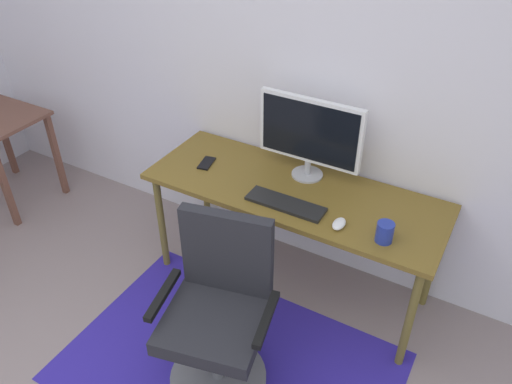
{
  "coord_description": "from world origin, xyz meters",
  "views": [
    {
      "loc": [
        1.18,
        -0.28,
        2.33
      ],
      "look_at": [
        0.13,
        1.57,
        0.82
      ],
      "focal_mm": 35.57,
      "sensor_mm": 36.0,
      "label": 1
    }
  ],
  "objects_px": {
    "monitor": "(310,133)",
    "office_chair": "(219,321)",
    "desk": "(293,199)",
    "coffee_cup": "(385,232)",
    "computer_mouse": "(339,224)",
    "keyboard": "(285,204)",
    "cell_phone": "(207,163)"
  },
  "relations": [
    {
      "from": "monitor",
      "to": "office_chair",
      "type": "distance_m",
      "value": 1.1
    },
    {
      "from": "desk",
      "to": "coffee_cup",
      "type": "height_order",
      "value": "coffee_cup"
    },
    {
      "from": "desk",
      "to": "office_chair",
      "type": "bearing_deg",
      "value": -90.99
    },
    {
      "from": "desk",
      "to": "monitor",
      "type": "relative_size",
      "value": 2.82
    },
    {
      "from": "desk",
      "to": "office_chair",
      "type": "xyz_separation_m",
      "value": [
        -0.01,
        -0.77,
        -0.25
      ]
    },
    {
      "from": "monitor",
      "to": "coffee_cup",
      "type": "xyz_separation_m",
      "value": [
        0.56,
        -0.34,
        -0.22
      ]
    },
    {
      "from": "desk",
      "to": "computer_mouse",
      "type": "distance_m",
      "value": 0.4
    },
    {
      "from": "keyboard",
      "to": "office_chair",
      "type": "relative_size",
      "value": 0.45
    },
    {
      "from": "computer_mouse",
      "to": "office_chair",
      "type": "distance_m",
      "value": 0.76
    },
    {
      "from": "coffee_cup",
      "to": "computer_mouse",
      "type": "bearing_deg",
      "value": -178.79
    },
    {
      "from": "monitor",
      "to": "office_chair",
      "type": "height_order",
      "value": "monitor"
    },
    {
      "from": "keyboard",
      "to": "computer_mouse",
      "type": "bearing_deg",
      "value": -5.09
    },
    {
      "from": "office_chair",
      "to": "coffee_cup",
      "type": "bearing_deg",
      "value": 32.68
    },
    {
      "from": "desk",
      "to": "keyboard",
      "type": "relative_size",
      "value": 3.92
    },
    {
      "from": "desk",
      "to": "computer_mouse",
      "type": "height_order",
      "value": "computer_mouse"
    },
    {
      "from": "computer_mouse",
      "to": "cell_phone",
      "type": "bearing_deg",
      "value": 169.79
    },
    {
      "from": "keyboard",
      "to": "coffee_cup",
      "type": "distance_m",
      "value": 0.54
    },
    {
      "from": "keyboard",
      "to": "cell_phone",
      "type": "bearing_deg",
      "value": 167.15
    },
    {
      "from": "coffee_cup",
      "to": "office_chair",
      "type": "distance_m",
      "value": 0.91
    },
    {
      "from": "computer_mouse",
      "to": "office_chair",
      "type": "xyz_separation_m",
      "value": [
        -0.35,
        -0.58,
        -0.34
      ]
    },
    {
      "from": "desk",
      "to": "office_chair",
      "type": "distance_m",
      "value": 0.81
    },
    {
      "from": "desk",
      "to": "cell_phone",
      "type": "distance_m",
      "value": 0.58
    },
    {
      "from": "desk",
      "to": "coffee_cup",
      "type": "bearing_deg",
      "value": -17.43
    },
    {
      "from": "monitor",
      "to": "cell_phone",
      "type": "xyz_separation_m",
      "value": [
        -0.57,
        -0.18,
        -0.27
      ]
    },
    {
      "from": "computer_mouse",
      "to": "office_chair",
      "type": "bearing_deg",
      "value": -121.13
    },
    {
      "from": "cell_phone",
      "to": "keyboard",
      "type": "bearing_deg",
      "value": -24.77
    },
    {
      "from": "monitor",
      "to": "keyboard",
      "type": "relative_size",
      "value": 1.39
    },
    {
      "from": "coffee_cup",
      "to": "office_chair",
      "type": "bearing_deg",
      "value": -134.63
    },
    {
      "from": "desk",
      "to": "cell_phone",
      "type": "xyz_separation_m",
      "value": [
        -0.57,
        -0.02,
        0.07
      ]
    },
    {
      "from": "monitor",
      "to": "computer_mouse",
      "type": "relative_size",
      "value": 5.75
    },
    {
      "from": "coffee_cup",
      "to": "monitor",
      "type": "bearing_deg",
      "value": 148.77
    },
    {
      "from": "coffee_cup",
      "to": "keyboard",
      "type": "bearing_deg",
      "value": 177.56
    }
  ]
}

